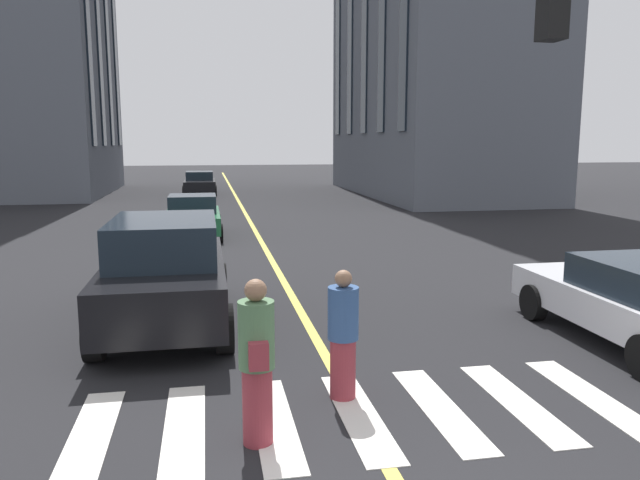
{
  "coord_description": "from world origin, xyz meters",
  "views": [
    {
      "loc": [
        -3.14,
        1.68,
        3.17
      ],
      "look_at": [
        8.5,
        -0.49,
        1.25
      ],
      "focal_mm": 34.32,
      "sensor_mm": 36.0,
      "label": 1
    }
  ],
  "objects_px": {
    "pedestrian_companion": "(343,335)",
    "car_white_mid": "(636,300)",
    "car_black_trailing": "(200,183)",
    "pedestrian_near": "(257,362)",
    "car_green_parked_a": "(193,216)",
    "car_black_parked_b": "(166,272)"
  },
  "relations": [
    {
      "from": "car_green_parked_a",
      "to": "pedestrian_companion",
      "type": "relative_size",
      "value": 2.39
    },
    {
      "from": "car_black_parked_b",
      "to": "car_green_parked_a",
      "type": "bearing_deg",
      "value": -1.49
    },
    {
      "from": "car_green_parked_a",
      "to": "car_black_trailing",
      "type": "relative_size",
      "value": 0.89
    },
    {
      "from": "car_green_parked_a",
      "to": "car_black_parked_b",
      "type": "relative_size",
      "value": 0.83
    },
    {
      "from": "pedestrian_near",
      "to": "car_green_parked_a",
      "type": "bearing_deg",
      "value": 3.66
    },
    {
      "from": "car_black_parked_b",
      "to": "car_white_mid",
      "type": "bearing_deg",
      "value": -107.44
    },
    {
      "from": "car_white_mid",
      "to": "car_green_parked_a",
      "type": "height_order",
      "value": "car_green_parked_a"
    },
    {
      "from": "car_green_parked_a",
      "to": "car_white_mid",
      "type": "bearing_deg",
      "value": -150.34
    },
    {
      "from": "car_white_mid",
      "to": "car_green_parked_a",
      "type": "distance_m",
      "value": 14.24
    },
    {
      "from": "car_green_parked_a",
      "to": "car_black_parked_b",
      "type": "xyz_separation_m",
      "value": [
        -10.08,
        0.26,
        0.27
      ]
    },
    {
      "from": "car_green_parked_a",
      "to": "pedestrian_near",
      "type": "distance_m",
      "value": 14.56
    },
    {
      "from": "pedestrian_companion",
      "to": "car_black_trailing",
      "type": "bearing_deg",
      "value": 3.72
    },
    {
      "from": "car_white_mid",
      "to": "pedestrian_near",
      "type": "distance_m",
      "value": 6.49
    },
    {
      "from": "car_black_trailing",
      "to": "pedestrian_companion",
      "type": "xyz_separation_m",
      "value": [
        -30.45,
        -1.98,
        0.11
      ]
    },
    {
      "from": "pedestrian_near",
      "to": "pedestrian_companion",
      "type": "xyz_separation_m",
      "value": [
        0.97,
        -1.14,
        -0.09
      ]
    },
    {
      "from": "car_black_trailing",
      "to": "car_black_parked_b",
      "type": "bearing_deg",
      "value": 179.26
    },
    {
      "from": "pedestrian_companion",
      "to": "car_white_mid",
      "type": "bearing_deg",
      "value": -76.63
    },
    {
      "from": "car_white_mid",
      "to": "pedestrian_near",
      "type": "bearing_deg",
      "value": 109.42
    },
    {
      "from": "car_green_parked_a",
      "to": "pedestrian_near",
      "type": "bearing_deg",
      "value": -176.34
    },
    {
      "from": "car_white_mid",
      "to": "car_black_trailing",
      "type": "xyz_separation_m",
      "value": [
        29.27,
        6.96,
        0.0
      ]
    },
    {
      "from": "pedestrian_near",
      "to": "pedestrian_companion",
      "type": "bearing_deg",
      "value": -49.49
    },
    {
      "from": "car_green_parked_a",
      "to": "pedestrian_companion",
      "type": "distance_m",
      "value": 13.71
    }
  ]
}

